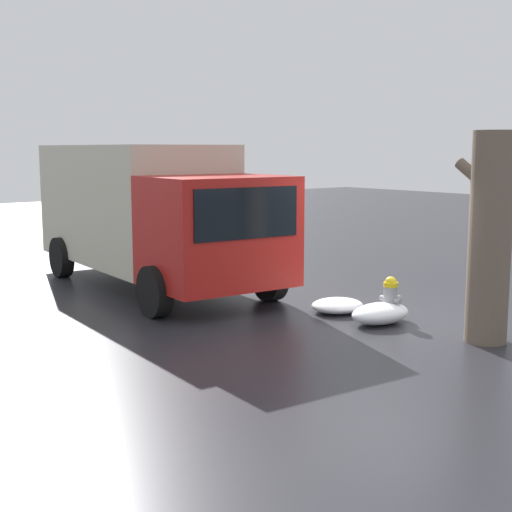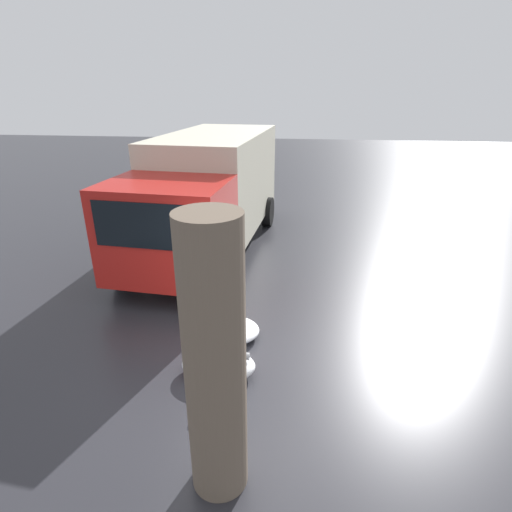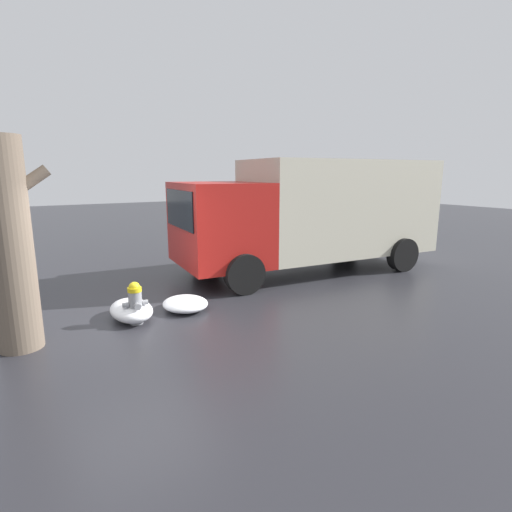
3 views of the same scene
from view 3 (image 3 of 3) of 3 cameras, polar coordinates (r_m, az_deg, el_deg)
ground_plane at (r=7.48m, az=-16.68°, el=-9.19°), size 60.00×60.00×0.00m
fire_hydrant at (r=7.35m, az=-16.85°, el=-6.36°), size 0.44×0.34×0.76m
tree_trunk at (r=6.78m, az=-31.71°, el=1.29°), size 0.94×0.62×3.14m
delivery_truck at (r=10.86m, az=8.30°, el=6.35°), size 7.23×3.14×2.95m
snow_pile_by_hydrant at (r=7.66m, az=-17.38°, el=-7.38°), size 0.72×1.14×0.34m
snow_pile_curbside at (r=7.93m, az=-10.07°, el=-6.72°), size 0.86×0.96×0.25m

